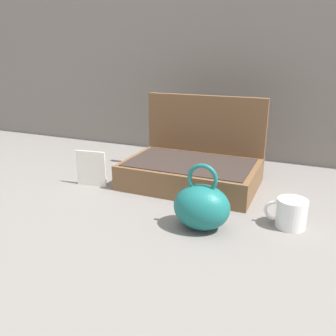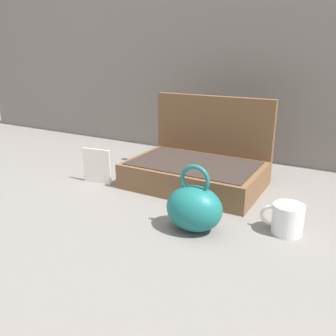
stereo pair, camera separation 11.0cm
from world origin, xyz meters
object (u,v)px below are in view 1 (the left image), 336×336
object	(u,v)px
coffee_mug	(291,213)
info_card_left	(91,169)
open_suitcase	(193,165)
teal_pouch_handbag	(202,206)

from	to	relation	value
coffee_mug	info_card_left	xyz separation A→B (m)	(-0.68, 0.05, 0.02)
open_suitcase	teal_pouch_handbag	bearing A→B (deg)	-66.80
teal_pouch_handbag	info_card_left	world-z (taller)	teal_pouch_handbag
open_suitcase	coffee_mug	world-z (taller)	open_suitcase
open_suitcase	info_card_left	size ratio (longest dim) A/B	3.61
open_suitcase	info_card_left	world-z (taller)	open_suitcase
teal_pouch_handbag	coffee_mug	bearing A→B (deg)	25.16
open_suitcase	teal_pouch_handbag	world-z (taller)	open_suitcase
teal_pouch_handbag	coffee_mug	xyz separation A→B (m)	(0.22, 0.10, -0.02)
teal_pouch_handbag	info_card_left	bearing A→B (deg)	162.11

